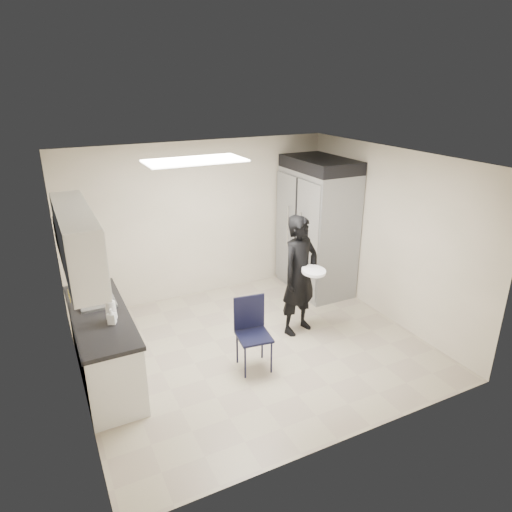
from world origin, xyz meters
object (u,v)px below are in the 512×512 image
folding_chair (254,337)px  commercial_fridge (317,232)px  man_tuxedo (300,276)px  lower_counter (104,348)px

folding_chair → commercial_fridge: bearing=47.4°
commercial_fridge → man_tuxedo: (-1.04, -1.15, -0.17)m
lower_counter → folding_chair: (1.73, -0.63, 0.03)m
lower_counter → folding_chair: bearing=-20.1°
lower_counter → commercial_fridge: bearing=15.9°
man_tuxedo → folding_chair: bearing=-167.3°
lower_counter → commercial_fridge: 3.98m
folding_chair → man_tuxedo: 1.22m
folding_chair → man_tuxedo: (1.00, 0.56, 0.42)m
lower_counter → folding_chair: 1.85m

